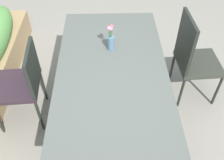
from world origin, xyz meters
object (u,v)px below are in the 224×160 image
at_px(flower_vase, 111,39).
at_px(dining_table, 112,75).
at_px(chair_far_side, 22,81).
at_px(chair_near_right, 193,56).

bearing_deg(flower_vase, dining_table, -179.17).
distance_m(chair_far_side, chair_near_right, 1.72).
height_order(chair_far_side, chair_near_right, chair_near_right).
distance_m(dining_table, flower_vase, 0.34).
relative_size(chair_near_right, flower_vase, 3.97).
xyz_separation_m(chair_near_right, flower_vase, (-0.11, 0.85, 0.32)).
xyz_separation_m(dining_table, flower_vase, (0.29, 0.00, 0.17)).
relative_size(chair_far_side, chair_near_right, 0.87).
bearing_deg(chair_near_right, flower_vase, -85.28).
distance_m(dining_table, chair_far_side, 0.89).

